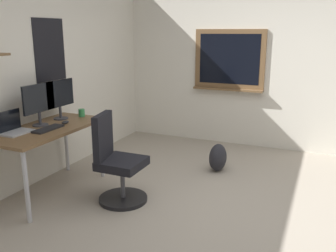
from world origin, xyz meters
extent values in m
plane|color=#9E9384|center=(0.00, 0.00, 0.00)|extent=(5.20, 5.20, 0.00)
cube|color=silver|center=(0.00, 2.45, 1.30)|extent=(5.00, 0.10, 2.60)
cube|color=black|center=(0.29, 2.39, 1.55)|extent=(0.52, 0.01, 0.74)
cube|color=silver|center=(2.45, 0.00, 1.30)|extent=(0.10, 5.00, 2.60)
cube|color=brown|center=(2.38, 0.72, 1.35)|extent=(0.04, 1.10, 0.90)
cube|color=black|center=(2.37, 0.72, 1.35)|extent=(0.01, 0.94, 0.76)
cube|color=brown|center=(2.34, 0.72, 0.89)|extent=(0.12, 1.10, 0.03)
cube|color=brown|center=(-0.27, 2.04, 0.74)|extent=(1.37, 0.66, 0.03)
cylinder|color=#B7B7BC|center=(-0.89, 1.77, 0.36)|extent=(0.04, 0.04, 0.73)
cylinder|color=#B7B7BC|center=(0.36, 1.77, 0.36)|extent=(0.04, 0.04, 0.73)
cylinder|color=#B7B7BC|center=(0.36, 2.31, 0.36)|extent=(0.04, 0.04, 0.73)
cylinder|color=black|center=(-0.13, 1.19, 0.02)|extent=(0.52, 0.52, 0.04)
cylinder|color=#4C4C51|center=(-0.13, 1.19, 0.21)|extent=(0.05, 0.05, 0.34)
cube|color=black|center=(-0.13, 1.19, 0.42)|extent=(0.44, 0.44, 0.09)
cube|color=black|center=(-0.17, 1.38, 0.71)|extent=(0.41, 0.15, 0.48)
cube|color=#ADAFB5|center=(-0.57, 2.16, 0.77)|extent=(0.31, 0.21, 0.02)
cube|color=black|center=(-0.57, 2.25, 0.88)|extent=(0.31, 0.01, 0.21)
cylinder|color=#38383D|center=(-0.23, 2.16, 0.77)|extent=(0.17, 0.17, 0.01)
cylinder|color=#38383D|center=(-0.23, 2.16, 0.84)|extent=(0.03, 0.03, 0.14)
cube|color=black|center=(-0.23, 2.15, 1.07)|extent=(0.46, 0.02, 0.31)
cylinder|color=#38383D|center=(0.11, 2.16, 0.77)|extent=(0.17, 0.17, 0.01)
cylinder|color=#38383D|center=(0.11, 2.16, 0.84)|extent=(0.03, 0.03, 0.14)
cube|color=black|center=(0.11, 2.15, 1.07)|extent=(0.46, 0.02, 0.31)
cube|color=black|center=(-0.33, 1.96, 0.77)|extent=(0.37, 0.13, 0.02)
ellipsoid|color=#262628|center=(-0.05, 1.96, 0.78)|extent=(0.10, 0.06, 0.03)
cylinder|color=#338C4C|center=(0.32, 2.01, 0.80)|extent=(0.08, 0.08, 0.09)
ellipsoid|color=#232328|center=(1.13, 0.50, 0.18)|extent=(0.32, 0.22, 0.36)
camera|label=1|loc=(-3.27, -0.71, 1.77)|focal=39.26mm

